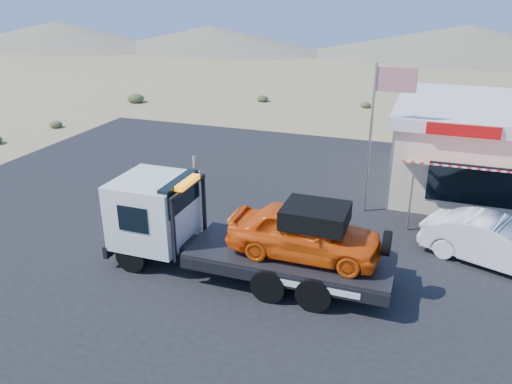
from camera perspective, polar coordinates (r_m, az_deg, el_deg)
ground at (r=18.25m, az=-4.70°, el=-5.70°), size 120.00×120.00×0.00m
asphalt_lot at (r=20.17m, az=3.99°, el=-2.81°), size 32.00×24.00×0.02m
tow_truck at (r=15.56m, az=-1.90°, el=-4.20°), size 8.93×2.65×2.98m
white_sedan at (r=18.23m, az=25.78°, el=-5.26°), size 4.99×3.16×1.55m
flagpole at (r=19.82m, az=13.75°, el=7.69°), size 1.55×0.10×6.00m
desert_scrub at (r=32.58m, az=-24.09°, el=5.66°), size 24.72×35.36×0.72m
distant_hills at (r=72.03m, az=6.46°, el=16.82°), size 126.00×48.00×4.20m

